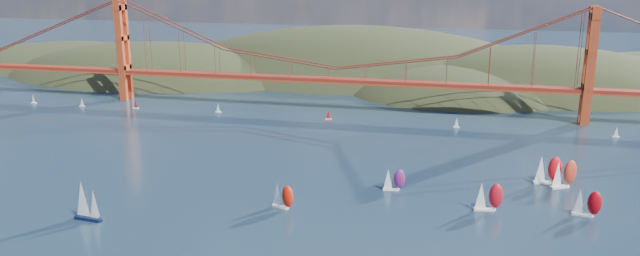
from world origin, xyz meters
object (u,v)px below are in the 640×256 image
object	(u,v)px
racer_4	(564,173)
racer_rwb	(393,179)
racer_2	(587,202)
racer_3	(547,169)
sloop_navy	(86,201)
racer_1	(488,196)
racer_0	(282,195)

from	to	relation	value
racer_4	racer_rwb	distance (m)	58.25
racer_2	racer_rwb	xyz separation A→B (m)	(-59.44, 8.97, -0.47)
racer_3	racer_2	bearing A→B (deg)	-87.81
sloop_navy	racer_1	bearing A→B (deg)	22.02
racer_0	racer_1	world-z (taller)	racer_1
racer_0	racer_2	bearing A→B (deg)	31.86
sloop_navy	racer_0	xyz separation A→B (m)	(54.49, 21.67, -1.60)
racer_0	racer_1	distance (m)	63.81
racer_2	racer_3	distance (m)	28.94
racer_3	racer_1	bearing A→B (deg)	-138.96
racer_2	racer_0	bearing A→B (deg)	-159.97
racer_0	racer_4	size ratio (longest dim) A/B	0.84
sloop_navy	racer_1	world-z (taller)	sloop_navy
racer_2	racer_4	bearing A→B (deg)	108.59
racer_1	racer_4	world-z (taller)	racer_4
racer_rwb	racer_4	bearing A→B (deg)	5.82
racer_2	racer_1	bearing A→B (deg)	-164.83
racer_3	racer_rwb	world-z (taller)	racer_3
racer_0	racer_4	world-z (taller)	racer_4
racer_3	racer_4	distance (m)	5.86
racer_3	sloop_navy	bearing A→B (deg)	-169.23
sloop_navy	racer_3	size ratio (longest dim) A/B	1.22
sloop_navy	racer_0	distance (m)	58.66
racer_1	racer_4	xyz separation A→B (m)	(25.63, 26.64, 0.37)
racer_0	racer_2	distance (m)	92.68
sloop_navy	racer_2	distance (m)	150.46
racer_0	racer_rwb	size ratio (longest dim) A/B	1.08
sloop_navy	racer_1	size ratio (longest dim) A/B	1.33
racer_4	racer_3	bearing A→B (deg)	116.77
sloop_navy	racer_4	xyz separation A→B (m)	(142.69, 60.85, -0.77)
racer_3	racer_rwb	xyz separation A→B (m)	(-51.29, -18.79, -1.17)
racer_3	racer_rwb	bearing A→B (deg)	-174.06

